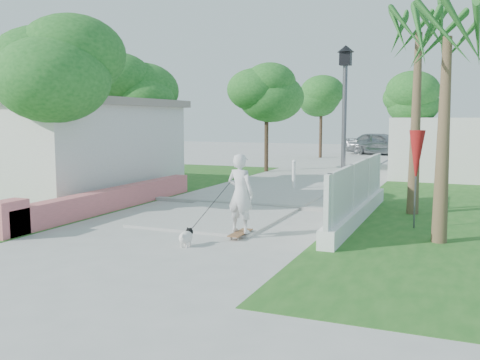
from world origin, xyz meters
The scene contains 21 objects.
ground centered at (0.00, 0.00, 0.00)m, with size 90.00×90.00×0.00m, color #B7B7B2.
path_strip centered at (0.00, 20.00, 0.03)m, with size 3.20×36.00×0.06m, color #B7B7B2.
curb centered at (0.00, 6.00, 0.05)m, with size 6.50×0.25×0.10m, color #999993.
grass_left centered at (-7.00, 8.00, 0.01)m, with size 8.00×20.00×0.01m, color #21591C.
pink_wall centered at (-3.30, 3.55, 0.31)m, with size 0.45×8.20×0.80m.
house_left centered at (-8.00, 6.00, 1.64)m, with size 8.40×7.40×3.23m.
lattice_fence centered at (3.40, 5.00, 0.54)m, with size 0.35×7.00×1.50m.
building_right centered at (6.00, 18.00, 1.30)m, with size 6.00×8.00×2.60m, color silver.
street_lamp centered at (2.90, 5.50, 2.43)m, with size 0.44×0.44×4.44m.
bollard centered at (0.20, 10.00, 0.58)m, with size 0.14×0.14×1.09m.
patio_umbrella centered at (4.80, 4.50, 1.69)m, with size 0.36×0.36×2.30m.
tree_left_near centered at (-4.48, 2.98, 3.82)m, with size 3.60×3.60×5.28m.
tree_left_mid centered at (-5.48, 8.48, 3.50)m, with size 3.20×3.20×4.85m.
tree_path_left centered at (-2.98, 15.98, 3.82)m, with size 3.40×3.40×5.23m.
tree_path_right centered at (3.22, 19.98, 3.49)m, with size 3.00×3.00×4.79m.
tree_path_far centered at (-2.78, 25.98, 3.82)m, with size 3.20×3.20×5.17m.
palm_far centered at (4.60, 6.50, 4.48)m, with size 1.80×1.80×5.30m.
palm_near centered at (5.40, 3.20, 3.95)m, with size 1.80×1.80×4.70m.
skateboarder centered at (1.15, 1.85, 0.84)m, with size 1.03×1.50×1.82m.
dog centered at (0.70, 0.90, 0.20)m, with size 0.28×0.54×0.37m.
parked_car centered at (0.58, 29.65, 0.82)m, with size 1.93×4.81×1.64m, color #A5A8AD.
Camera 1 is at (5.74, -8.46, 2.57)m, focal length 40.00 mm.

